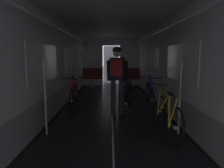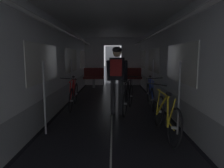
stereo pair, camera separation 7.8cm
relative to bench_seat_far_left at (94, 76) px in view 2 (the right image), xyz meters
name	(u,v)px [view 2 (the right image)]	position (x,y,z in m)	size (l,w,h in m)	color
train_car_shell	(112,48)	(0.90, -4.47, 1.13)	(3.14, 12.34, 2.57)	black
bench_seat_far_left	(94,76)	(0.00, 0.00, 0.00)	(0.98, 0.51, 0.95)	gray
bench_seat_far_right	(131,76)	(1.80, 0.00, 0.00)	(0.98, 0.51, 0.95)	gray
bicycle_blue	(150,95)	(2.02, -3.89, -0.18)	(0.44, 1.69, 0.94)	black
bicycle_yellow	(166,116)	(1.92, -6.04, -0.19)	(0.44, 1.69, 0.96)	black
bicycle_red	(73,95)	(-0.21, -3.98, -0.18)	(0.44, 1.69, 0.95)	black
person_cyclist_aisle	(117,73)	(1.03, -4.63, 0.50)	(0.55, 0.42, 1.73)	#2D2D33
bicycle_black_in_aisle	(128,98)	(1.33, -4.36, -0.18)	(0.52, 1.66, 0.94)	black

